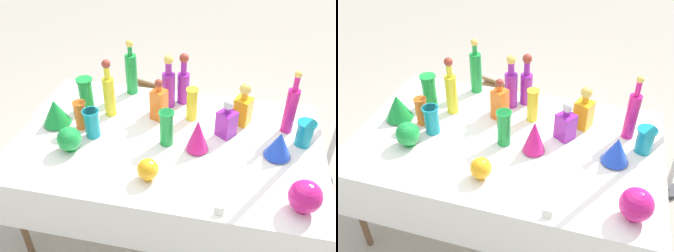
% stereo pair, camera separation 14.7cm
% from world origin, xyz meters
% --- Properties ---
extents(ground_plane, '(40.00, 40.00, 0.00)m').
position_xyz_m(ground_plane, '(0.00, 0.00, 0.00)').
color(ground_plane, '#A0998C').
extents(display_table, '(1.90, 1.16, 0.76)m').
position_xyz_m(display_table, '(0.00, -0.04, 0.71)').
color(display_table, white).
rests_on(display_table, ground).
extents(tall_bottle_0, '(0.09, 0.09, 0.39)m').
position_xyz_m(tall_bottle_0, '(-0.08, 0.37, 0.92)').
color(tall_bottle_0, purple).
rests_on(tall_bottle_0, display_table).
extents(tall_bottle_1, '(0.08, 0.08, 0.41)m').
position_xyz_m(tall_bottle_1, '(-0.38, 0.50, 0.93)').
color(tall_bottle_1, '#198C38').
rests_on(tall_bottle_1, display_table).
extents(tall_bottle_2, '(0.07, 0.07, 0.43)m').
position_xyz_m(tall_bottle_2, '(0.72, 0.24, 0.93)').
color(tall_bottle_2, '#C61972').
rests_on(tall_bottle_2, display_table).
extents(tall_bottle_3, '(0.08, 0.08, 0.38)m').
position_xyz_m(tall_bottle_3, '(0.02, 0.44, 0.92)').
color(tall_bottle_3, purple).
rests_on(tall_bottle_3, display_table).
extents(tall_bottle_4, '(0.08, 0.08, 0.41)m').
position_xyz_m(tall_bottle_4, '(-0.44, 0.19, 0.93)').
color(tall_bottle_4, yellow).
rests_on(tall_bottle_4, display_table).
extents(square_decanter_0, '(0.13, 0.13, 0.29)m').
position_xyz_m(square_decanter_0, '(0.44, 0.27, 0.88)').
color(square_decanter_0, orange).
rests_on(square_decanter_0, display_table).
extents(square_decanter_1, '(0.12, 0.12, 0.29)m').
position_xyz_m(square_decanter_1, '(-0.10, 0.21, 0.88)').
color(square_decanter_1, orange).
rests_on(square_decanter_1, display_table).
extents(square_decanter_2, '(0.14, 0.14, 0.26)m').
position_xyz_m(square_decanter_2, '(0.35, 0.12, 0.87)').
color(square_decanter_2, purple).
rests_on(square_decanter_2, display_table).
extents(slender_vase_0, '(0.11, 0.11, 0.23)m').
position_xyz_m(slender_vase_0, '(-0.62, 0.22, 0.88)').
color(slender_vase_0, '#198C38').
rests_on(slender_vase_0, display_table).
extents(slender_vase_1, '(0.12, 0.12, 0.16)m').
position_xyz_m(slender_vase_1, '(0.82, 0.12, 0.85)').
color(slender_vase_1, teal).
rests_on(slender_vase_1, display_table).
extents(slender_vase_2, '(0.09, 0.09, 0.23)m').
position_xyz_m(slender_vase_2, '(-0.00, -0.04, 0.88)').
color(slender_vase_2, '#198C38').
rests_on(slender_vase_2, display_table).
extents(slender_vase_3, '(0.10, 0.10, 0.19)m').
position_xyz_m(slender_vase_3, '(-0.47, -0.06, 0.86)').
color(slender_vase_3, teal).
rests_on(slender_vase_3, display_table).
extents(slender_vase_4, '(0.08, 0.08, 0.23)m').
position_xyz_m(slender_vase_4, '(0.11, 0.25, 0.88)').
color(slender_vase_4, yellow).
rests_on(slender_vase_4, display_table).
extents(slender_vase_5, '(0.08, 0.08, 0.19)m').
position_xyz_m(slender_vase_5, '(-0.57, 0.01, 0.86)').
color(slender_vase_5, orange).
rests_on(slender_vase_5, display_table).
extents(fluted_vase_0, '(0.16, 0.16, 0.17)m').
position_xyz_m(fluted_vase_0, '(0.66, -0.03, 0.85)').
color(fluted_vase_0, blue).
rests_on(fluted_vase_0, display_table).
extents(fluted_vase_1, '(0.18, 0.18, 0.18)m').
position_xyz_m(fluted_vase_1, '(-0.74, 0.01, 0.86)').
color(fluted_vase_1, '#198C38').
rests_on(fluted_vase_1, display_table).
extents(fluted_vase_2, '(0.14, 0.14, 0.21)m').
position_xyz_m(fluted_vase_2, '(0.19, -0.07, 0.87)').
color(fluted_vase_2, '#C61972').
rests_on(fluted_vase_2, display_table).
extents(round_bowl_0, '(0.12, 0.12, 0.13)m').
position_xyz_m(round_bowl_0, '(-0.03, -0.37, 0.83)').
color(round_bowl_0, orange).
rests_on(round_bowl_0, display_table).
extents(round_bowl_1, '(0.17, 0.17, 0.18)m').
position_xyz_m(round_bowl_1, '(0.77, -0.42, 0.85)').
color(round_bowl_1, '#C61972').
rests_on(round_bowl_1, display_table).
extents(round_bowl_2, '(0.15, 0.15, 0.16)m').
position_xyz_m(round_bowl_2, '(-0.55, -0.22, 0.84)').
color(round_bowl_2, '#198C38').
rests_on(round_bowl_2, display_table).
extents(price_tag_left, '(0.05, 0.02, 0.04)m').
position_xyz_m(price_tag_left, '(0.37, -0.54, 0.78)').
color(price_tag_left, white).
rests_on(price_tag_left, display_table).
extents(cardboard_box_behind_left, '(0.52, 0.49, 0.36)m').
position_xyz_m(cardboard_box_behind_left, '(-0.50, 1.28, 0.14)').
color(cardboard_box_behind_left, tan).
rests_on(cardboard_box_behind_left, ground).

